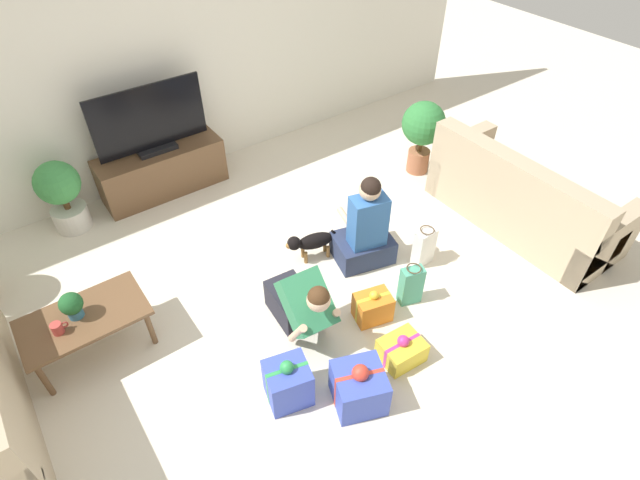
{
  "coord_description": "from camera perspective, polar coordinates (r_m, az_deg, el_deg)",
  "views": [
    {
      "loc": [
        -1.48,
        -2.31,
        3.31
      ],
      "look_at": [
        0.36,
        0.26,
        0.45
      ],
      "focal_mm": 28.0,
      "sensor_mm": 36.0,
      "label": 1
    }
  ],
  "objects": [
    {
      "name": "ground_plane",
      "position": [
        4.3,
        -1.95,
        -8.26
      ],
      "size": [
        16.0,
        16.0,
        0.0
      ],
      "primitive_type": "plane",
      "color": "beige"
    },
    {
      "name": "wall_back",
      "position": [
        5.53,
        -18.68,
        18.76
      ],
      "size": [
        8.4,
        0.06,
        2.6
      ],
      "color": "white",
      "rests_on": "ground_plane"
    },
    {
      "name": "sofa_right",
      "position": [
        5.34,
        22.13,
        4.31
      ],
      "size": [
        0.82,
        1.88,
        0.85
      ],
      "rotation": [
        0.0,
        0.0,
        1.57
      ],
      "color": "tan",
      "rests_on": "ground_plane"
    },
    {
      "name": "coffee_table",
      "position": [
        4.18,
        -25.32,
        -8.33
      ],
      "size": [
        0.91,
        0.52,
        0.4
      ],
      "color": "brown",
      "rests_on": "ground_plane"
    },
    {
      "name": "tv_console",
      "position": [
        5.7,
        -17.57,
        7.57
      ],
      "size": [
        1.32,
        0.44,
        0.51
      ],
      "color": "brown",
      "rests_on": "ground_plane"
    },
    {
      "name": "tv",
      "position": [
        5.42,
        -18.82,
        12.52
      ],
      "size": [
        1.15,
        0.2,
        0.71
      ],
      "color": "black",
      "rests_on": "tv_console"
    },
    {
      "name": "potted_plant_back_left",
      "position": [
        5.44,
        -27.46,
        4.82
      ],
      "size": [
        0.42,
        0.42,
        0.75
      ],
      "color": "beige",
      "rests_on": "ground_plane"
    },
    {
      "name": "potted_plant_corner_right",
      "position": [
        5.72,
        11.68,
        12.39
      ],
      "size": [
        0.48,
        0.48,
        0.85
      ],
      "color": "#A36042",
      "rests_on": "ground_plane"
    },
    {
      "name": "person_kneeling",
      "position": [
        3.95,
        -2.21,
        -7.22
      ],
      "size": [
        0.38,
        0.77,
        0.74
      ],
      "rotation": [
        0.0,
        0.0,
        -0.09
      ],
      "color": "#23232D",
      "rests_on": "ground_plane"
    },
    {
      "name": "person_sitting",
      "position": [
        4.53,
        5.19,
        0.98
      ],
      "size": [
        0.6,
        0.56,
        0.95
      ],
      "rotation": [
        0.0,
        0.0,
        2.89
      ],
      "color": "#283351",
      "rests_on": "ground_plane"
    },
    {
      "name": "dog",
      "position": [
        4.61,
        -1.08,
        -0.23
      ],
      "size": [
        0.52,
        0.23,
        0.31
      ],
      "rotation": [
        0.0,
        0.0,
        4.46
      ],
      "color": "black",
      "rests_on": "ground_plane"
    },
    {
      "name": "gift_box_a",
      "position": [
        4.19,
        6.05,
        -7.61
      ],
      "size": [
        0.34,
        0.28,
        0.31
      ],
      "rotation": [
        0.0,
        0.0,
        -0.25
      ],
      "color": "orange",
      "rests_on": "ground_plane"
    },
    {
      "name": "gift_box_b",
      "position": [
        3.99,
        9.31,
        -12.3
      ],
      "size": [
        0.34,
        0.29,
        0.26
      ],
      "rotation": [
        0.0,
        0.0,
        -0.07
      ],
      "color": "yellow",
      "rests_on": "ground_plane"
    },
    {
      "name": "gift_box_c",
      "position": [
        3.7,
        -3.68,
        -15.96
      ],
      "size": [
        0.37,
        0.35,
        0.42
      ],
      "rotation": [
        0.0,
        0.0,
        -0.25
      ],
      "color": "#3D51BC",
      "rests_on": "ground_plane"
    },
    {
      "name": "gift_box_d",
      "position": [
        3.69,
        4.48,
        -16.43
      ],
      "size": [
        0.45,
        0.45,
        0.41
      ],
      "rotation": [
        0.0,
        0.0,
        -0.37
      ],
      "color": "#3D51BC",
      "rests_on": "ground_plane"
    },
    {
      "name": "gift_bag_a",
      "position": [
        4.31,
        10.36,
        -5.09
      ],
      "size": [
        0.21,
        0.16,
        0.4
      ],
      "rotation": [
        0.0,
        0.0,
        -0.3
      ],
      "color": "#4CA384",
      "rests_on": "ground_plane"
    },
    {
      "name": "gift_bag_b",
      "position": [
        4.68,
        11.8,
        -0.76
      ],
      "size": [
        0.2,
        0.13,
        0.4
      ],
      "rotation": [
        0.0,
        0.0,
        0.02
      ],
      "color": "white",
      "rests_on": "ground_plane"
    },
    {
      "name": "mug",
      "position": [
        4.08,
        -27.79,
        -8.91
      ],
      "size": [
        0.12,
        0.08,
        0.09
      ],
      "color": "#B23D38",
      "rests_on": "coffee_table"
    },
    {
      "name": "tabletop_plant",
      "position": [
        4.08,
        -26.53,
        -6.66
      ],
      "size": [
        0.17,
        0.17,
        0.22
      ],
      "color": "#336B84",
      "rests_on": "coffee_table"
    }
  ]
}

